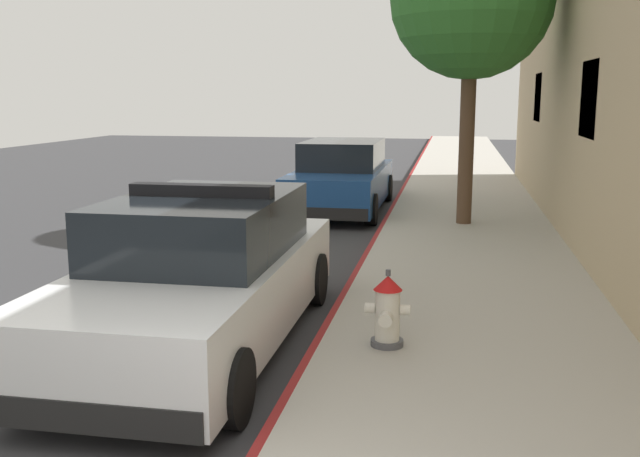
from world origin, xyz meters
TOP-DOWN VIEW (x-y plane):
  - ground_plane at (-4.45, 10.00)m, footprint 31.81×60.00m
  - sidewalk_pavement at (1.55, 10.00)m, footprint 3.10×60.00m
  - curb_painted_edge at (-0.04, 10.00)m, footprint 0.08×60.00m
  - police_cruiser at (-1.27, 4.12)m, footprint 1.94×4.84m
  - parked_car_silver_ahead at (-1.20, 13.07)m, footprint 1.94×4.84m
  - fire_hydrant at (0.66, 3.98)m, footprint 0.44×0.40m

SIDE VIEW (x-z plane):
  - ground_plane at x=-4.45m, z-range -0.20..0.00m
  - sidewalk_pavement at x=1.55m, z-range 0.00..0.17m
  - curb_painted_edge at x=-0.04m, z-range 0.00..0.17m
  - fire_hydrant at x=0.66m, z-range 0.14..0.90m
  - parked_car_silver_ahead at x=-1.20m, z-range -0.04..1.52m
  - police_cruiser at x=-1.27m, z-range -0.10..1.58m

